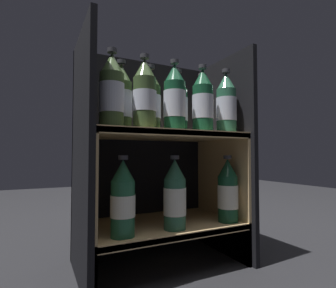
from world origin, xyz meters
TOP-DOWN VIEW (x-y plane):
  - ground_plane at (0.00, 0.00)m, footprint 6.00×6.00m
  - fridge_back_wall at (0.00, 0.36)m, footprint 0.63×0.02m
  - fridge_side_left at (-0.31, 0.18)m, footprint 0.02×0.39m
  - fridge_side_right at (0.31, 0.18)m, footprint 0.02×0.39m
  - shelf_lower at (0.00, 0.17)m, footprint 0.59×0.35m
  - shelf_upper at (0.00, 0.17)m, footprint 0.59×0.35m
  - bottle_upper_front_0 at (-0.23, 0.07)m, footprint 0.08×0.08m
  - bottle_upper_front_1 at (-0.12, 0.07)m, footprint 0.08×0.08m
  - bottle_upper_front_2 at (-0.00, 0.07)m, footprint 0.08×0.08m
  - bottle_upper_front_3 at (0.12, 0.07)m, footprint 0.08×0.08m
  - bottle_upper_front_4 at (0.24, 0.07)m, footprint 0.08×0.08m
  - bottle_upper_back_0 at (-0.17, 0.16)m, footprint 0.08×0.08m
  - bottle_upper_back_1 at (-0.06, 0.16)m, footprint 0.08×0.08m
  - bottle_upper_back_2 at (0.06, 0.16)m, footprint 0.08×0.08m
  - bottle_upper_back_3 at (0.18, 0.16)m, footprint 0.08×0.08m
  - bottle_lower_front_0 at (-0.19, 0.07)m, footprint 0.08×0.08m
  - bottle_lower_front_1 at (-0.00, 0.07)m, footprint 0.08×0.08m
  - bottle_lower_front_2 at (0.24, 0.07)m, footprint 0.08×0.08m

SIDE VIEW (x-z plane):
  - ground_plane at x=0.00m, z-range 0.00..0.00m
  - shelf_lower at x=0.00m, z-range 0.05..0.22m
  - bottle_lower_front_1 at x=0.00m, z-range 0.15..0.41m
  - bottle_lower_front_2 at x=0.24m, z-range 0.15..0.41m
  - bottle_lower_front_0 at x=-0.19m, z-range 0.15..0.41m
  - shelf_upper at x=0.00m, z-range 0.12..0.63m
  - fridge_back_wall at x=0.00m, z-range 0.00..0.86m
  - fridge_side_left at x=-0.31m, z-range 0.00..0.86m
  - fridge_side_right at x=0.31m, z-range 0.00..0.86m
  - bottle_upper_back_0 at x=-0.17m, z-range 0.50..0.76m
  - bottle_upper_front_2 at x=0.00m, z-range 0.50..0.76m
  - bottle_upper_front_0 at x=-0.23m, z-range 0.50..0.76m
  - bottle_upper_back_2 at x=0.06m, z-range 0.50..0.76m
  - bottle_upper_front_4 at x=0.24m, z-range 0.50..0.76m
  - bottle_upper_front_3 at x=0.12m, z-range 0.50..0.76m
  - bottle_upper_back_1 at x=-0.06m, z-range 0.50..0.76m
  - bottle_upper_back_3 at x=0.18m, z-range 0.50..0.76m
  - bottle_upper_front_1 at x=-0.12m, z-range 0.50..0.76m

